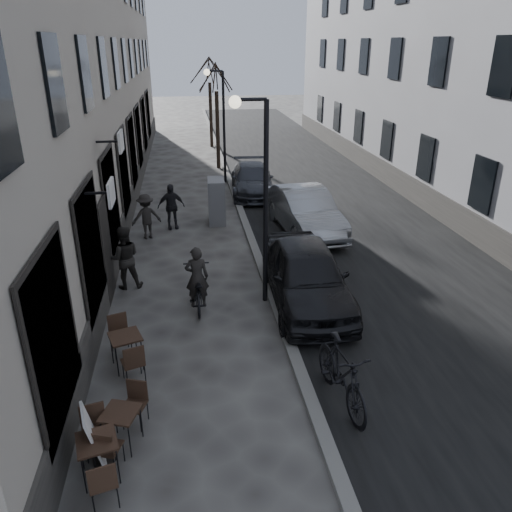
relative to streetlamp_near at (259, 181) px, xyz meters
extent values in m
plane|color=#3D3A37|center=(0.17, -6.00, -3.16)|extent=(120.00, 120.00, 0.00)
cube|color=black|center=(4.02, 10.00, -3.16)|extent=(7.30, 60.00, 0.00)
cube|color=slate|center=(0.37, 10.00, -3.10)|extent=(0.25, 60.00, 0.12)
cylinder|color=black|center=(0.17, 0.00, -0.66)|extent=(0.12, 0.12, 5.00)
cylinder|color=black|center=(-0.18, 0.00, 1.84)|extent=(0.70, 0.08, 0.08)
sphere|color=#FFF2CC|center=(-0.53, 0.00, 1.79)|extent=(0.28, 0.28, 0.28)
cylinder|color=black|center=(0.17, 12.00, -0.66)|extent=(0.12, 0.12, 5.00)
cylinder|color=black|center=(-0.18, 12.00, 1.84)|extent=(0.70, 0.08, 0.08)
sphere|color=#FFF2CC|center=(-0.53, 12.00, 1.79)|extent=(0.28, 0.28, 0.28)
cylinder|color=black|center=(0.07, 15.00, -1.21)|extent=(0.20, 0.20, 3.90)
cylinder|color=black|center=(0.07, 21.00, -1.21)|extent=(0.20, 0.20, 3.90)
cube|color=black|center=(-3.22, -5.28, -2.47)|extent=(0.71, 0.71, 0.04)
cylinder|color=black|center=(-3.39, -5.58, -2.82)|extent=(0.02, 0.02, 0.67)
cylinder|color=black|center=(-2.92, -5.46, -2.82)|extent=(0.02, 0.02, 0.67)
cylinder|color=black|center=(-3.51, -5.11, -2.82)|extent=(0.02, 0.02, 0.67)
cylinder|color=black|center=(-3.04, -4.99, -2.82)|extent=(0.02, 0.02, 0.67)
cube|color=black|center=(-2.94, -4.66, -2.50)|extent=(0.71, 0.71, 0.04)
cylinder|color=black|center=(-3.24, -4.81, -2.84)|extent=(0.02, 0.02, 0.64)
cylinder|color=black|center=(-2.80, -4.96, -2.84)|extent=(0.02, 0.02, 0.64)
cylinder|color=black|center=(-3.09, -4.37, -2.84)|extent=(0.02, 0.02, 0.64)
cylinder|color=black|center=(-2.65, -4.52, -2.84)|extent=(0.02, 0.02, 0.64)
cube|color=black|center=(-3.07, -2.44, -2.44)|extent=(0.76, 0.76, 0.04)
cylinder|color=black|center=(-3.23, -2.76, -2.81)|extent=(0.02, 0.02, 0.70)
cylinder|color=black|center=(-2.75, -2.60, -2.81)|extent=(0.02, 0.02, 0.70)
cylinder|color=black|center=(-3.39, -2.29, -2.81)|extent=(0.02, 0.02, 0.70)
cylinder|color=black|center=(-2.91, -2.13, -2.81)|extent=(0.02, 0.02, 0.70)
cube|color=black|center=(-3.23, -5.04, -3.14)|extent=(0.44, 0.67, 0.04)
cube|color=white|center=(-3.31, -5.04, -2.61)|extent=(0.40, 0.66, 1.03)
cube|color=slate|center=(-0.63, 6.26, -2.35)|extent=(0.63, 1.10, 1.62)
imported|color=black|center=(-1.55, -0.04, -2.67)|extent=(0.66, 1.86, 0.98)
imported|color=black|center=(-1.55, -0.04, -2.36)|extent=(0.59, 0.39, 1.60)
imported|color=black|center=(-3.43, 1.28, -2.29)|extent=(0.92, 0.76, 1.74)
imported|color=black|center=(-3.08, 4.99, -2.39)|extent=(1.12, 0.84, 1.54)
imported|color=black|center=(-2.26, 5.85, -2.35)|extent=(1.01, 0.57, 1.63)
imported|color=black|center=(1.17, -0.28, -2.37)|extent=(1.97, 4.66, 1.57)
imported|color=gray|center=(2.35, 4.84, -2.40)|extent=(2.06, 4.76, 1.52)
imported|color=#31343A|center=(1.17, 9.83, -2.53)|extent=(2.10, 4.48, 1.27)
imported|color=black|center=(0.91, -4.14, -2.53)|extent=(0.84, 2.16, 1.26)
camera|label=1|loc=(-1.68, -11.28, 2.99)|focal=35.00mm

